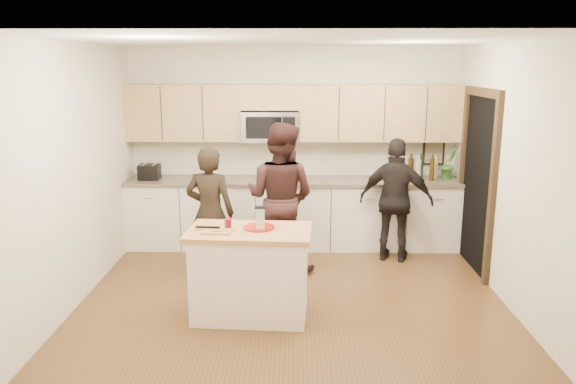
{
  "coord_description": "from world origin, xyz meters",
  "views": [
    {
      "loc": [
        0.04,
        -5.76,
        2.48
      ],
      "look_at": [
        -0.05,
        0.35,
        1.07
      ],
      "focal_mm": 35.0,
      "sensor_mm": 36.0,
      "label": 1
    }
  ],
  "objects_px": {
    "island": "(250,273)",
    "toaster": "(149,172)",
    "woman_center": "(280,198)",
    "woman_right": "(396,200)",
    "woman_left": "(210,213)"
  },
  "relations": [
    {
      "from": "island",
      "to": "toaster",
      "type": "height_order",
      "value": "toaster"
    },
    {
      "from": "woman_left",
      "to": "woman_right",
      "type": "distance_m",
      "value": 2.35
    },
    {
      "from": "toaster",
      "to": "woman_right",
      "type": "xyz_separation_m",
      "value": [
        3.25,
        -0.54,
        -0.25
      ]
    },
    {
      "from": "island",
      "to": "woman_center",
      "type": "distance_m",
      "value": 1.41
    },
    {
      "from": "woman_right",
      "to": "toaster",
      "type": "bearing_deg",
      "value": 7.32
    },
    {
      "from": "island",
      "to": "woman_center",
      "type": "relative_size",
      "value": 0.69
    },
    {
      "from": "woman_right",
      "to": "woman_left",
      "type": "bearing_deg",
      "value": 31.89
    },
    {
      "from": "toaster",
      "to": "woman_left",
      "type": "distance_m",
      "value": 1.54
    },
    {
      "from": "island",
      "to": "toaster",
      "type": "bearing_deg",
      "value": 128.39
    },
    {
      "from": "woman_left",
      "to": "woman_center",
      "type": "distance_m",
      "value": 0.86
    },
    {
      "from": "woman_center",
      "to": "woman_right",
      "type": "distance_m",
      "value": 1.5
    },
    {
      "from": "island",
      "to": "woman_right",
      "type": "xyz_separation_m",
      "value": [
        1.72,
        1.67,
        0.33
      ]
    },
    {
      "from": "toaster",
      "to": "woman_left",
      "type": "relative_size",
      "value": 0.17
    },
    {
      "from": "toaster",
      "to": "woman_center",
      "type": "bearing_deg",
      "value": -26.68
    },
    {
      "from": "woman_left",
      "to": "woman_center",
      "type": "relative_size",
      "value": 0.86
    }
  ]
}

